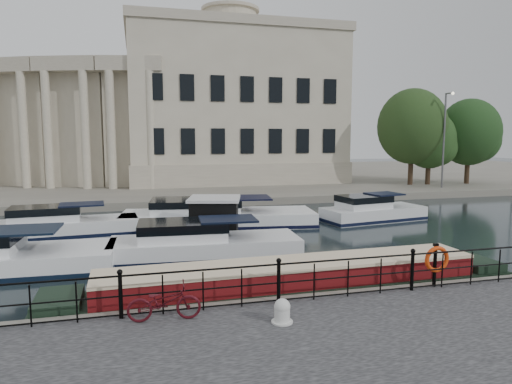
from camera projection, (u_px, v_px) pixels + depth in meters
ground_plane at (257, 295)px, 14.30m from camera, size 160.00×160.00×0.00m
far_bank at (169, 178)px, 51.71m from camera, size 120.00×42.00×0.55m
railing at (279, 279)px, 11.99m from camera, size 24.14×0.14×1.22m
civic_building at (160, 116)px, 46.52m from camera, size 53.55×31.84×16.85m
lamp_posts at (482, 138)px, 40.16m from camera, size 8.24×1.55×8.07m
bicycle at (164, 302)px, 10.87m from camera, size 1.78×0.72×0.91m
mooring_bollard at (282, 311)px, 10.77m from camera, size 0.52×0.52×0.58m
life_ring_post at (437, 260)px, 13.28m from camera, size 0.79×0.20×1.29m
narrowboat at (293, 288)px, 13.79m from camera, size 14.53×2.26×1.53m
harbour_hut at (215, 222)px, 21.44m from camera, size 3.77×3.39×2.20m
cabin_cruisers at (176, 232)px, 21.96m from camera, size 26.18×10.66×1.99m
trees at (437, 133)px, 41.78m from camera, size 11.63×6.42×8.75m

